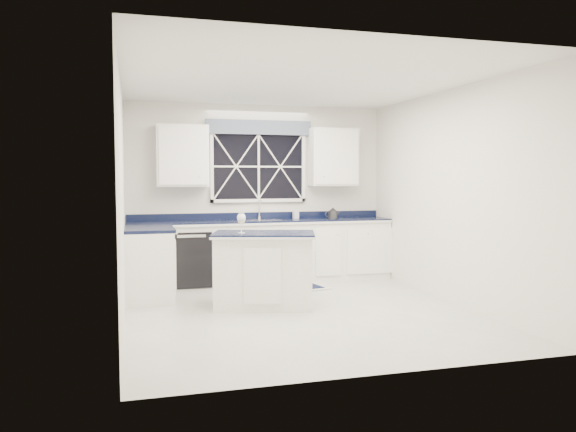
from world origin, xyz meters
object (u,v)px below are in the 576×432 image
object	(u,v)px
wine_glass	(241,219)
soap_bottle	(296,213)
faucet	(260,209)
kettle	(333,213)
island	(264,269)
dishwasher	(190,258)

from	to	relation	value
wine_glass	soap_bottle	distance (m)	2.13
faucet	soap_bottle	size ratio (longest dim) A/B	1.73
soap_bottle	kettle	bearing A→B (deg)	-12.71
soap_bottle	island	bearing A→B (deg)	-117.65
kettle	wine_glass	bearing A→B (deg)	-137.48
dishwasher	faucet	world-z (taller)	faucet
kettle	soap_bottle	xyz separation A→B (m)	(-0.57, 0.13, 0.01)
kettle	island	bearing A→B (deg)	-132.65
kettle	faucet	bearing A→B (deg)	171.43
faucet	wine_glass	distance (m)	1.91
soap_bottle	faucet	bearing A→B (deg)	176.05
dishwasher	island	distance (m)	1.77
faucet	kettle	size ratio (longest dim) A/B	1.24
wine_glass	island	bearing A→B (deg)	1.40
island	kettle	xyz separation A→B (m)	(1.49, 1.63, 0.56)
dishwasher	kettle	xyz separation A→B (m)	(2.24, 0.03, 0.61)
soap_bottle	wine_glass	bearing A→B (deg)	-124.27
faucet	dishwasher	bearing A→B (deg)	-169.98
island	wine_glass	world-z (taller)	wine_glass
island	dishwasher	bearing A→B (deg)	131.21
faucet	soap_bottle	world-z (taller)	faucet
kettle	soap_bottle	world-z (taller)	soap_bottle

